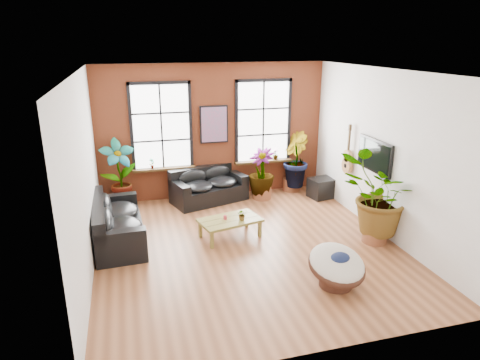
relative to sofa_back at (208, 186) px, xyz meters
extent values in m
cube|color=brown|center=(0.27, -2.82, -0.40)|extent=(6.00, 6.50, 0.02)
cube|color=white|center=(0.27, -2.82, 3.12)|extent=(6.00, 6.50, 0.02)
cube|color=#542313|center=(0.27, 0.44, 1.36)|extent=(6.00, 0.02, 3.50)
cube|color=silver|center=(0.27, -6.08, 1.36)|extent=(6.00, 0.02, 3.50)
cube|color=silver|center=(-2.74, -2.82, 1.36)|extent=(0.02, 6.50, 3.50)
cube|color=silver|center=(3.28, -2.82, 1.36)|extent=(0.02, 6.50, 3.50)
cube|color=white|center=(-1.08, 0.38, 1.56)|extent=(1.40, 0.02, 2.10)
cube|color=#35220E|center=(-1.08, 0.31, 0.48)|extent=(1.60, 0.22, 0.06)
cube|color=white|center=(1.62, 0.38, 1.56)|extent=(1.40, 0.02, 2.10)
cube|color=#35220E|center=(1.62, 0.31, 0.48)|extent=(1.60, 0.22, 0.06)
cube|color=black|center=(0.02, -0.05, -0.18)|extent=(2.08, 1.43, 0.43)
cube|color=black|center=(-0.08, 0.28, 0.26)|extent=(1.88, 0.76, 0.44)
cube|color=black|center=(-0.78, -0.30, 0.15)|extent=(0.48, 0.95, 0.23)
cube|color=black|center=(0.82, 0.19, 0.15)|extent=(0.48, 0.95, 0.23)
ellipsoid|color=black|center=(-0.31, -0.21, 0.10)|extent=(0.98, 0.97, 0.25)
ellipsoid|color=black|center=(-0.39, 0.05, 0.26)|extent=(0.83, 0.46, 0.42)
ellipsoid|color=black|center=(0.38, 0.00, 0.10)|extent=(0.98, 0.97, 0.25)
ellipsoid|color=black|center=(0.30, 0.26, 0.26)|extent=(0.83, 0.46, 0.42)
cube|color=black|center=(-2.27, -1.85, -0.17)|extent=(1.06, 2.32, 0.45)
cube|color=black|center=(-2.63, -1.87, 0.28)|extent=(0.35, 2.29, 0.46)
cube|color=black|center=(-2.22, -2.87, 0.17)|extent=(0.96, 0.28, 0.23)
cube|color=black|center=(-2.32, -0.83, 0.17)|extent=(0.96, 0.28, 0.23)
ellipsoid|color=black|center=(-2.19, -2.30, 0.11)|extent=(0.85, 1.03, 0.25)
ellipsoid|color=black|center=(-2.47, -2.32, 0.28)|extent=(0.30, 1.01, 0.44)
ellipsoid|color=black|center=(-2.24, -1.40, 0.11)|extent=(0.85, 1.03, 0.25)
ellipsoid|color=black|center=(-2.51, -1.41, 0.28)|extent=(0.30, 1.01, 0.44)
cube|color=brown|center=(0.03, -2.28, -0.01)|extent=(1.41, 1.01, 0.05)
cube|color=#35220E|center=(0.06, -2.40, 0.02)|extent=(1.25, 0.30, 0.00)
cube|color=#35220E|center=(0.00, -2.16, 0.02)|extent=(1.25, 0.30, 0.00)
cube|color=brown|center=(-0.45, -2.69, -0.22)|extent=(0.08, 0.08, 0.36)
cube|color=brown|center=(0.65, -2.43, -0.22)|extent=(0.08, 0.08, 0.36)
cube|color=brown|center=(-0.59, -2.12, -0.22)|extent=(0.08, 0.08, 0.36)
cube|color=brown|center=(0.51, -1.86, -0.22)|extent=(0.08, 0.08, 0.36)
cylinder|color=#C6313F|center=(-0.07, -2.25, 0.06)|extent=(0.09, 0.09, 0.08)
cylinder|color=#422317|center=(1.33, -4.62, -0.28)|extent=(0.66, 0.66, 0.23)
torus|color=#422317|center=(1.33, -4.62, -0.01)|extent=(1.15, 1.15, 0.45)
ellipsoid|color=beige|center=(1.33, -4.62, 0.04)|extent=(1.11, 1.16, 0.61)
ellipsoid|color=#131C3D|center=(1.34, -4.66, 0.16)|extent=(0.43, 0.37, 0.17)
cube|color=black|center=(0.27, 0.37, 1.56)|extent=(0.74, 0.04, 0.98)
cube|color=#0C7F8C|center=(0.27, 0.34, 1.56)|extent=(0.66, 0.02, 0.90)
cube|color=black|center=(3.22, -2.52, 1.26)|extent=(0.06, 1.25, 0.72)
cube|color=black|center=(3.18, -2.52, 1.26)|extent=(0.01, 1.15, 0.62)
cylinder|color=#B27F4C|center=(3.17, -1.47, 0.74)|extent=(0.09, 0.38, 0.38)
cylinder|color=#B27F4C|center=(3.17, -1.47, 0.99)|extent=(0.09, 0.30, 0.30)
cylinder|color=black|center=(3.16, -1.47, 0.74)|extent=(0.09, 0.11, 0.11)
cube|color=#35220E|center=(3.17, -1.47, 1.36)|extent=(0.04, 0.05, 0.55)
cube|color=#35220E|center=(3.17, -1.47, 1.68)|extent=(0.06, 0.06, 0.14)
cube|color=black|center=(2.99, -0.55, -0.13)|extent=(0.72, 0.64, 0.53)
cylinder|color=brown|center=(-2.24, -0.02, -0.21)|extent=(0.65, 0.65, 0.37)
cylinder|color=brown|center=(2.42, 0.19, -0.22)|extent=(0.50, 0.50, 0.34)
cylinder|color=brown|center=(2.90, -3.29, -0.21)|extent=(0.53, 0.53, 0.38)
cylinder|color=brown|center=(1.42, -0.22, -0.21)|extent=(0.64, 0.64, 0.36)
imported|color=#124613|center=(-2.20, 0.02, 0.57)|extent=(0.99, 0.81, 1.63)
imported|color=#124613|center=(2.46, 0.15, 0.52)|extent=(0.77, 0.92, 1.52)
imported|color=#124613|center=(2.92, -3.28, 0.62)|extent=(1.73, 1.56, 1.70)
imported|color=#124613|center=(1.39, -0.21, 0.36)|extent=(0.96, 0.96, 1.22)
imported|color=#124613|center=(0.27, -2.37, 0.14)|extent=(0.24, 0.22, 0.24)
imported|color=#124613|center=(-1.38, 0.31, 0.64)|extent=(0.17, 0.17, 0.27)
imported|color=#124613|center=(1.97, 0.31, 0.64)|extent=(0.19, 0.19, 0.27)
camera|label=1|loc=(-1.95, -10.41, 3.65)|focal=32.00mm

